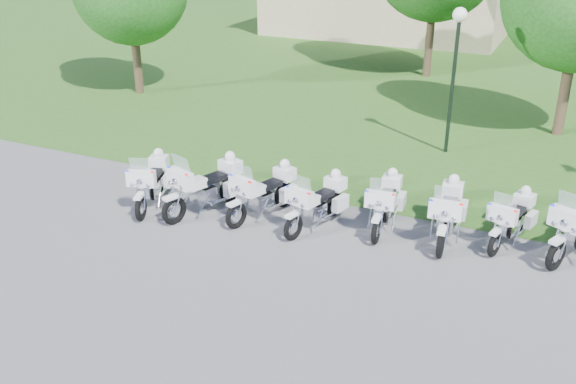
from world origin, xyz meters
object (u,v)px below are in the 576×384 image
at_px(motorcycle_1, 207,185).
at_px(motorcycle_5, 448,212).
at_px(motorcycle_4, 386,202).
at_px(motorcycle_2, 265,191).
at_px(motorcycle_3, 318,201).
at_px(lamp_post, 457,46).
at_px(motorcycle_0, 152,181).
at_px(motorcycle_6, 512,218).

xyz_separation_m(motorcycle_1, motorcycle_5, (5.95, 1.10, -0.05)).
bearing_deg(motorcycle_4, motorcycle_2, 8.19).
bearing_deg(motorcycle_3, lamp_post, -90.69).
bearing_deg(motorcycle_1, motorcycle_5, -150.47).
bearing_deg(motorcycle_2, motorcycle_3, -161.23).
height_order(motorcycle_2, lamp_post, lamp_post).
xyz_separation_m(motorcycle_3, motorcycle_5, (3.03, 0.70, 0.03)).
height_order(motorcycle_3, motorcycle_4, motorcycle_3).
xyz_separation_m(motorcycle_1, motorcycle_3, (2.92, 0.40, -0.07)).
bearing_deg(motorcycle_0, motorcycle_2, 173.42).
bearing_deg(motorcycle_5, motorcycle_1, 5.62).
bearing_deg(motorcycle_6, motorcycle_0, 25.95).
height_order(motorcycle_0, motorcycle_1, motorcycle_1).
relative_size(motorcycle_5, motorcycle_6, 1.13).
distance_m(motorcycle_2, motorcycle_4, 3.05).
height_order(motorcycle_4, motorcycle_6, motorcycle_4).
bearing_deg(motorcycle_5, motorcycle_0, 5.42).
distance_m(motorcycle_6, lamp_post, 6.69).
distance_m(motorcycle_3, motorcycle_4, 1.66).
bearing_deg(motorcycle_2, lamp_post, -98.20).
distance_m(motorcycle_2, motorcycle_6, 6.01).
bearing_deg(motorcycle_0, motorcycle_5, 171.84).
xyz_separation_m(motorcycle_2, lamp_post, (3.22, 6.62, 2.73)).
bearing_deg(motorcycle_2, motorcycle_5, -153.03).
height_order(motorcycle_3, lamp_post, lamp_post).
xyz_separation_m(motorcycle_3, motorcycle_4, (1.52, 0.67, -0.00)).
bearing_deg(motorcycle_6, motorcycle_5, 31.51).
xyz_separation_m(motorcycle_1, lamp_post, (4.69, 6.99, 2.68)).
bearing_deg(motorcycle_5, lamp_post, -82.77).
height_order(motorcycle_5, motorcycle_6, motorcycle_5).
bearing_deg(motorcycle_4, motorcycle_3, 18.86).
distance_m(motorcycle_3, motorcycle_5, 3.11).
bearing_deg(motorcycle_1, lamp_post, -104.81).
bearing_deg(motorcycle_1, motorcycle_0, 28.59).
bearing_deg(motorcycle_3, motorcycle_1, 22.11).
relative_size(motorcycle_0, motorcycle_6, 1.06).
xyz_separation_m(motorcycle_0, motorcycle_1, (1.55, 0.26, 0.07)).
bearing_deg(motorcycle_3, motorcycle_4, -141.80).
bearing_deg(motorcycle_6, motorcycle_3, 28.87).
height_order(motorcycle_0, motorcycle_3, motorcycle_0).
height_order(motorcycle_1, motorcycle_6, motorcycle_1).
xyz_separation_m(motorcycle_1, motorcycle_6, (7.37, 1.53, -0.11)).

